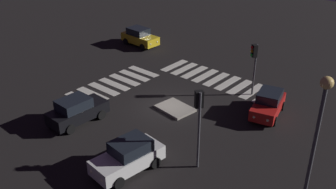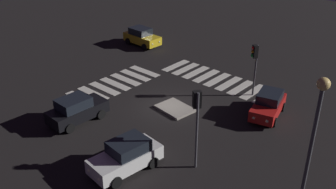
{
  "view_description": "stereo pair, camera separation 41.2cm",
  "coord_description": "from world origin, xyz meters",
  "views": [
    {
      "loc": [
        -16.45,
        19.19,
        13.92
      ],
      "look_at": [
        0.0,
        0.0,
        1.0
      ],
      "focal_mm": 41.92,
      "sensor_mm": 36.0,
      "label": 1
    },
    {
      "loc": [
        -16.76,
        18.92,
        13.92
      ],
      "look_at": [
        0.0,
        0.0,
        1.0
      ],
      "focal_mm": 41.92,
      "sensor_mm": 36.0,
      "label": 2
    }
  ],
  "objects": [
    {
      "name": "crosswalk_near",
      "position": [
        0.0,
        -6.27,
        0.01
      ],
      "size": [
        9.9,
        3.2,
        0.02
      ],
      "color": "silver",
      "rests_on": "ground"
    },
    {
      "name": "car_yellow",
      "position": [
        10.86,
        -8.18,
        0.87
      ],
      "size": [
        4.15,
        2.07,
        1.78
      ],
      "rotation": [
        0.0,
        0.0,
        3.1
      ],
      "color": "gold",
      "rests_on": "ground"
    },
    {
      "name": "traffic_light_south",
      "position": [
        -3.61,
        -5.64,
        3.12
      ],
      "size": [
        0.54,
        0.53,
        4.11
      ],
      "rotation": [
        0.0,
        0.0,
        1.0
      ],
      "color": "#47474C",
      "rests_on": "ground"
    },
    {
      "name": "car_black",
      "position": [
        3.28,
        5.65,
        0.89
      ],
      "size": [
        2.08,
        4.22,
        1.81
      ],
      "rotation": [
        0.0,
        0.0,
        -1.61
      ],
      "color": "black",
      "rests_on": "ground"
    },
    {
      "name": "ground_plane",
      "position": [
        0.0,
        0.0,
        0.0
      ],
      "size": [
        80.0,
        80.0,
        0.0
      ],
      "primitive_type": "plane",
      "color": "black"
    },
    {
      "name": "crosswalk_side",
      "position": [
        5.83,
        0.0,
        0.01
      ],
      "size": [
        3.2,
        7.6,
        0.02
      ],
      "color": "silver",
      "rests_on": "ground"
    },
    {
      "name": "street_lamp",
      "position": [
        -11.97,
        3.97,
        5.04
      ],
      "size": [
        0.56,
        0.56,
        7.34
      ],
      "color": "#47474C",
      "rests_on": "ground"
    },
    {
      "name": "traffic_light_west",
      "position": [
        -5.82,
        4.25,
        3.6
      ],
      "size": [
        0.53,
        0.54,
        4.76
      ],
      "rotation": [
        0.0,
        0.0,
        -0.63
      ],
      "color": "#47474C",
      "rests_on": "ground"
    },
    {
      "name": "car_red",
      "position": [
        -6.07,
        -3.73,
        0.84
      ],
      "size": [
        2.55,
        4.16,
        1.71
      ],
      "rotation": [
        0.0,
        0.0,
        1.81
      ],
      "color": "red",
      "rests_on": "ground"
    },
    {
      "name": "car_white",
      "position": [
        -3.14,
        7.06,
        0.9
      ],
      "size": [
        2.35,
        4.35,
        1.83
      ],
      "rotation": [
        0.0,
        0.0,
        1.45
      ],
      "color": "silver",
      "rests_on": "ground"
    },
    {
      "name": "traffic_island",
      "position": [
        -0.67,
        0.0,
        0.09
      ],
      "size": [
        2.76,
        2.22,
        0.18
      ],
      "color": "gray",
      "rests_on": "ground"
    }
  ]
}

